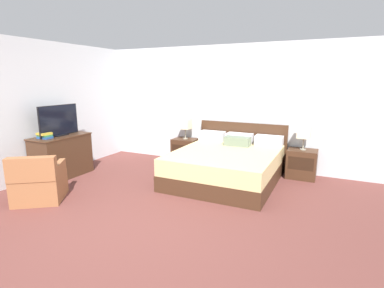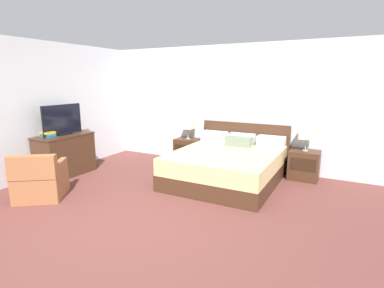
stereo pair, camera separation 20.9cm
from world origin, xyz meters
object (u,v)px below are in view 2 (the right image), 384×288
object	(u,v)px
table_lamp_right	(307,133)
tv	(62,120)
table_lamp_left	(188,124)
dresser	(65,154)
bed	(227,165)
armchair_by_window	(40,181)
nightstand_right	(304,165)
nightstand_left	(188,151)
book_small_top	(48,133)
book_red_cover	(48,136)
book_blue_cover	(48,134)

from	to	relation	value
table_lamp_right	tv	xyz separation A→B (m)	(-4.24, -1.90, 0.20)
table_lamp_left	dresser	xyz separation A→B (m)	(-1.74, -1.91, -0.48)
bed	armchair_by_window	world-z (taller)	bed
nightstand_right	dresser	world-z (taller)	dresser
armchair_by_window	nightstand_right	bearing A→B (deg)	39.56
table_lamp_left	tv	distance (m)	2.58
bed	armchair_by_window	size ratio (longest dim) A/B	2.20
nightstand_left	dresser	bearing A→B (deg)	-132.32
book_small_top	armchair_by_window	distance (m)	1.17
table_lamp_left	tv	world-z (taller)	tv
nightstand_right	book_small_top	xyz separation A→B (m)	(-4.26, -2.23, 0.62)
nightstand_right	book_red_cover	xyz separation A→B (m)	(-4.25, -2.23, 0.55)
armchair_by_window	book_red_cover	bearing A→B (deg)	133.24
book_red_cover	armchair_by_window	distance (m)	1.13
table_lamp_right	book_blue_cover	xyz separation A→B (m)	(-4.25, -2.23, -0.03)
bed	book_small_top	world-z (taller)	bed
nightstand_right	bed	bearing A→B (deg)	-148.62
book_red_cover	book_blue_cover	xyz separation A→B (m)	(0.00, 0.00, 0.03)
nightstand_left	table_lamp_right	xyz separation A→B (m)	(2.50, 0.00, 0.62)
tv	table_lamp_left	bearing A→B (deg)	47.62
book_red_cover	book_small_top	xyz separation A→B (m)	(-0.01, 0.00, 0.07)
nightstand_left	dresser	xyz separation A→B (m)	(-1.74, -1.91, 0.14)
nightstand_left	book_blue_cover	distance (m)	2.89
table_lamp_left	book_small_top	distance (m)	2.84
bed	book_blue_cover	world-z (taller)	bed
nightstand_right	table_lamp_right	size ratio (longest dim) A/B	1.20
bed	book_red_cover	bearing A→B (deg)	-153.98
dresser	book_small_top	bearing A→B (deg)	-93.37
nightstand_left	tv	size ratio (longest dim) A/B	0.64
nightstand_left	table_lamp_left	distance (m)	0.62
book_red_cover	tv	bearing A→B (deg)	87.69
book_blue_cover	armchair_by_window	size ratio (longest dim) A/B	0.23
nightstand_right	book_small_top	distance (m)	4.84
dresser	book_red_cover	xyz separation A→B (m)	(-0.01, -0.32, 0.41)
book_red_cover	table_lamp_right	bearing A→B (deg)	27.67
nightstand_left	book_small_top	xyz separation A→B (m)	(-1.75, -2.23, 0.62)
table_lamp_right	dresser	xyz separation A→B (m)	(-4.24, -1.91, -0.48)
nightstand_left	book_red_cover	world-z (taller)	book_red_cover
nightstand_right	table_lamp_left	world-z (taller)	table_lamp_left
table_lamp_left	book_small_top	size ratio (longest dim) A/B	2.18
nightstand_right	nightstand_left	bearing A→B (deg)	180.00
dresser	armchair_by_window	world-z (taller)	dresser
table_lamp_left	book_red_cover	bearing A→B (deg)	-128.09
tv	armchair_by_window	distance (m)	1.48
nightstand_left	table_lamp_right	distance (m)	2.58
dresser	book_red_cover	distance (m)	0.52
bed	book_red_cover	distance (m)	3.38
book_blue_cover	book_small_top	xyz separation A→B (m)	(-0.01, 0.00, 0.03)
book_blue_cover	armchair_by_window	distance (m)	1.15
nightstand_left	tv	world-z (taller)	tv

